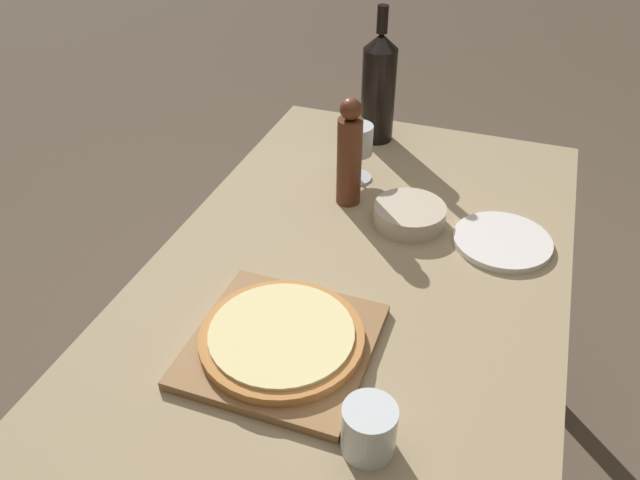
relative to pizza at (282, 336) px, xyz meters
The scene contains 9 objects.
dining_table 0.27m from the pizza, 75.85° to the left, with size 0.81×1.40×0.73m.
cutting_board 0.02m from the pizza, behind, with size 0.30×0.30×0.02m.
pizza is the anchor object (origin of this frame).
wine_bottle 0.82m from the pizza, 94.19° to the left, with size 0.09×0.09×0.35m.
pepper_mill 0.49m from the pizza, 94.12° to the left, with size 0.06×0.06×0.25m.
wine_glass 0.59m from the pizza, 94.68° to the left, with size 0.08×0.08×0.14m.
small_bowl 0.46m from the pizza, 75.06° to the left, with size 0.16×0.16×0.04m.
drinking_tumbler 0.24m from the pizza, 35.92° to the right, with size 0.08×0.08×0.08m.
dinner_plate 0.54m from the pizza, 53.56° to the left, with size 0.21×0.21×0.01m.
Camera 1 is at (0.26, -0.91, 1.51)m, focal length 35.00 mm.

